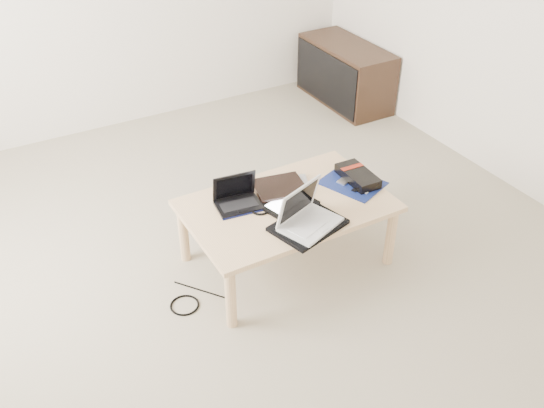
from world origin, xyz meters
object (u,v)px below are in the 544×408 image
media_cabinet (345,74)px  gpu_box (358,176)px  coffee_table (287,211)px  netbook (237,199)px  white_laptop (307,216)px

media_cabinet → gpu_box: (-1.06, -1.61, 0.18)m
coffee_table → media_cabinet: media_cabinet is taller
netbook → white_laptop: size_ratio=0.73×
coffee_table → media_cabinet: size_ratio=1.22×
coffee_table → media_cabinet: bearing=46.5°
netbook → white_laptop: 0.41m
media_cabinet → white_laptop: white_laptop is taller
netbook → gpu_box: netbook is taller
netbook → gpu_box: (0.71, -0.12, -0.01)m
gpu_box → white_laptop: bearing=-155.2°
coffee_table → media_cabinet: (1.53, 1.61, -0.10)m
netbook → white_laptop: (0.22, -0.35, 0.03)m
white_laptop → gpu_box: white_laptop is taller
coffee_table → white_laptop: size_ratio=3.09×
coffee_table → gpu_box: gpu_box is taller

